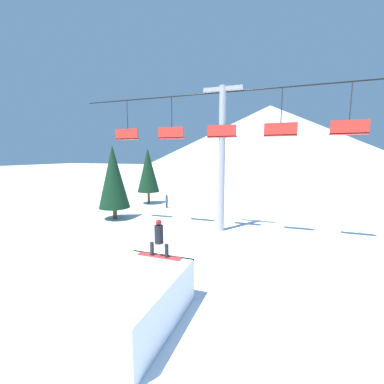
{
  "coord_description": "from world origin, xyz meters",
  "views": [
    {
      "loc": [
        4.46,
        -5.06,
        4.9
      ],
      "look_at": [
        0.56,
        5.68,
        3.22
      ],
      "focal_mm": 24.0,
      "sensor_mm": 36.0,
      "label": 1
    }
  ],
  "objects_px": {
    "snowboarder": "(159,239)",
    "pine_tree_near": "(113,177)",
    "snow_ramp": "(134,301)",
    "distant_skier": "(167,201)"
  },
  "relations": [
    {
      "from": "snowboarder",
      "to": "pine_tree_near",
      "type": "height_order",
      "value": "pine_tree_near"
    },
    {
      "from": "snow_ramp",
      "to": "pine_tree_near",
      "type": "relative_size",
      "value": 0.67
    },
    {
      "from": "snow_ramp",
      "to": "snowboarder",
      "type": "bearing_deg",
      "value": 90.45
    },
    {
      "from": "distant_skier",
      "to": "pine_tree_near",
      "type": "bearing_deg",
      "value": -111.8
    },
    {
      "from": "snow_ramp",
      "to": "distant_skier",
      "type": "distance_m",
      "value": 16.46
    },
    {
      "from": "snow_ramp",
      "to": "distant_skier",
      "type": "relative_size",
      "value": 3.05
    },
    {
      "from": "distant_skier",
      "to": "snow_ramp",
      "type": "bearing_deg",
      "value": -67.67
    },
    {
      "from": "pine_tree_near",
      "to": "distant_skier",
      "type": "bearing_deg",
      "value": 68.2
    },
    {
      "from": "snow_ramp",
      "to": "snowboarder",
      "type": "relative_size",
      "value": 2.35
    },
    {
      "from": "pine_tree_near",
      "to": "distant_skier",
      "type": "distance_m",
      "value": 5.97
    }
  ]
}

